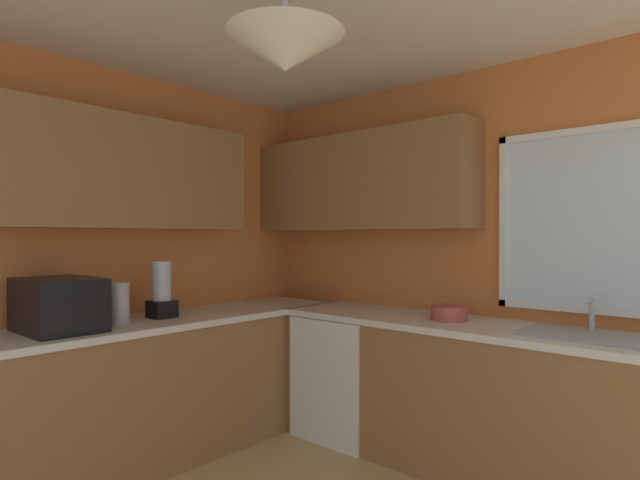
{
  "coord_description": "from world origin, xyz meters",
  "views": [
    {
      "loc": [
        1.35,
        -1.32,
        1.4
      ],
      "look_at": [
        -0.52,
        0.78,
        1.38
      ],
      "focal_mm": 28.82,
      "sensor_mm": 36.0,
      "label": 1
    }
  ],
  "objects_px": {
    "bowl": "(449,313)",
    "blender_appliance": "(162,292)",
    "sink_assembly": "(584,334)",
    "microwave": "(59,305)",
    "dishwasher": "(350,374)",
    "kettle": "(119,303)"
  },
  "relations": [
    {
      "from": "bowl",
      "to": "blender_appliance",
      "type": "bearing_deg",
      "value": -141.71
    },
    {
      "from": "sink_assembly",
      "to": "blender_appliance",
      "type": "xyz_separation_m",
      "value": [
        -2.18,
        -1.13,
        0.15
      ]
    },
    {
      "from": "blender_appliance",
      "to": "microwave",
      "type": "bearing_deg",
      "value": -90.0
    },
    {
      "from": "dishwasher",
      "to": "bowl",
      "type": "relative_size",
      "value": 3.81
    },
    {
      "from": "dishwasher",
      "to": "microwave",
      "type": "xyz_separation_m",
      "value": [
        -0.66,
        -1.72,
        0.61
      ]
    },
    {
      "from": "dishwasher",
      "to": "blender_appliance",
      "type": "height_order",
      "value": "blender_appliance"
    },
    {
      "from": "kettle",
      "to": "microwave",
      "type": "bearing_deg",
      "value": -93.4
    },
    {
      "from": "kettle",
      "to": "blender_appliance",
      "type": "distance_m",
      "value": 0.3
    },
    {
      "from": "microwave",
      "to": "kettle",
      "type": "bearing_deg",
      "value": 86.6
    },
    {
      "from": "dishwasher",
      "to": "bowl",
      "type": "bearing_deg",
      "value": 2.26
    },
    {
      "from": "bowl",
      "to": "microwave",
      "type": "bearing_deg",
      "value": -129.04
    },
    {
      "from": "microwave",
      "to": "kettle",
      "type": "distance_m",
      "value": 0.34
    },
    {
      "from": "bowl",
      "to": "blender_appliance",
      "type": "xyz_separation_m",
      "value": [
        -1.42,
        -1.12,
        0.12
      ]
    },
    {
      "from": "kettle",
      "to": "sink_assembly",
      "type": "height_order",
      "value": "kettle"
    },
    {
      "from": "dishwasher",
      "to": "blender_appliance",
      "type": "distance_m",
      "value": 1.42
    },
    {
      "from": "kettle",
      "to": "blender_appliance",
      "type": "height_order",
      "value": "blender_appliance"
    },
    {
      "from": "dishwasher",
      "to": "kettle",
      "type": "relative_size",
      "value": 3.42
    },
    {
      "from": "blender_appliance",
      "to": "bowl",
      "type": "bearing_deg",
      "value": 38.29
    },
    {
      "from": "kettle",
      "to": "dishwasher",
      "type": "bearing_deg",
      "value": 65.19
    },
    {
      "from": "microwave",
      "to": "blender_appliance",
      "type": "height_order",
      "value": "blender_appliance"
    },
    {
      "from": "sink_assembly",
      "to": "bowl",
      "type": "distance_m",
      "value": 0.76
    },
    {
      "from": "dishwasher",
      "to": "kettle",
      "type": "distance_m",
      "value": 1.63
    }
  ]
}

